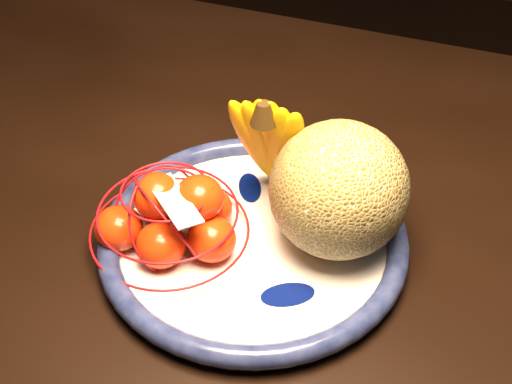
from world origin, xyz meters
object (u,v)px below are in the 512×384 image
(banana_bunch, at_px, (272,140))
(mandarin_bag, at_px, (172,217))
(fruit_bowl, at_px, (253,239))
(cantaloupe, at_px, (339,190))
(dining_table, at_px, (124,245))

(banana_bunch, height_order, mandarin_bag, banana_bunch)
(banana_bunch, bearing_deg, fruit_bowl, -87.60)
(mandarin_bag, bearing_deg, cantaloupe, 16.34)
(dining_table, bearing_deg, mandarin_bag, -26.87)
(banana_bunch, bearing_deg, dining_table, -166.44)
(dining_table, distance_m, banana_bunch, 0.25)
(cantaloupe, bearing_deg, banana_bunch, 150.17)
(dining_table, bearing_deg, fruit_bowl, -7.49)
(dining_table, distance_m, mandarin_bag, 0.17)
(dining_table, relative_size, cantaloupe, 11.57)
(mandarin_bag, bearing_deg, fruit_bowl, 16.09)
(fruit_bowl, height_order, mandarin_bag, mandarin_bag)
(banana_bunch, distance_m, mandarin_bag, 0.13)
(cantaloupe, xyz_separation_m, banana_bunch, (-0.08, 0.05, 0.01))
(dining_table, relative_size, fruit_bowl, 4.98)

